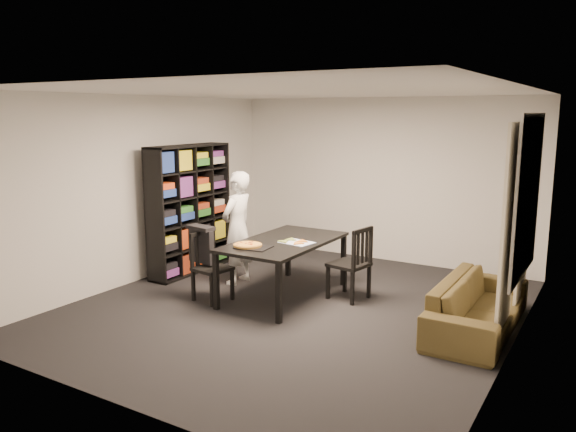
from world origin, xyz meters
The scene contains 16 objects.
room centered at (0.00, 0.00, 1.30)m, with size 5.01×5.51×2.61m.
window_pane centered at (2.48, 0.60, 1.50)m, with size 0.02×1.40×1.60m, color black.
window_frame centered at (2.48, 0.60, 1.50)m, with size 0.03×1.52×1.72m, color white.
curtain_left centered at (2.40, 0.08, 1.15)m, with size 0.03×0.70×2.25m, color beige.
curtain_right centered at (2.40, 1.12, 1.15)m, with size 0.03×0.70×2.25m, color beige.
bookshelf centered at (-2.16, 0.60, 0.95)m, with size 0.35×1.50×1.90m, color black.
dining_table centered at (-0.34, 0.31, 0.68)m, with size 0.99×1.79×0.75m.
chair_left centered at (-1.12, -0.28, 0.50)m, with size 0.47×0.47×0.87m.
chair_right centered at (0.50, 0.65, 0.54)m, with size 0.51×0.51×0.95m.
draped_jacket centered at (-1.24, -0.26, 0.72)m, with size 0.41×0.23×0.48m.
person centered at (-1.21, 0.50, 0.79)m, with size 0.57×0.38×1.57m, color silver.
baking_tray centered at (-0.46, -0.21, 0.75)m, with size 0.40×0.32×0.01m, color black.
pepperoni_pizza centered at (-0.54, -0.22, 0.77)m, with size 0.35×0.35×0.03m.
kitchen_towel centered at (-0.14, 0.29, 0.75)m, with size 0.40×0.30×0.01m, color white.
pizza_slices centered at (-0.18, 0.29, 0.76)m, with size 0.37×0.31×0.01m, color #B78E39, non-canonical shape.
sofa centered at (2.08, 0.42, 0.28)m, with size 1.92×0.75×0.56m, color #473E1C.
Camera 1 is at (3.32, -5.67, 2.36)m, focal length 35.00 mm.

